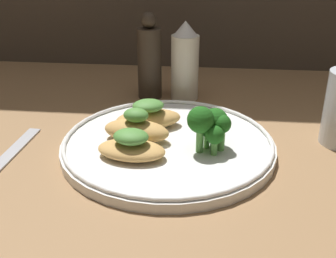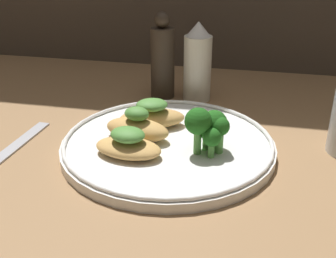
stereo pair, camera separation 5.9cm
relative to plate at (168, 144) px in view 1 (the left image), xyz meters
The scene contains 9 objects.
ground_plane 1.49cm from the plate, ahead, with size 180.00×180.00×1.00cm, color #936D47.
plate is the anchor object (origin of this frame).
grilled_meat_front 6.86cm from the plate, 131.29° to the right, with size 9.66×6.26×3.97cm.
grilled_meat_middle 5.02cm from the plate, behind, with size 10.14×6.12×4.89cm.
grilled_meat_back 6.06cm from the plate, 127.58° to the left, with size 10.87×7.47×4.44cm.
broccoli_bunch 7.39cm from the plate, 16.55° to the right, with size 5.93×5.37×6.57cm.
sauce_bottle 21.71cm from the plate, 87.35° to the left, with size 5.03×5.03×14.39cm.
pepper_grinder 22.44cm from the plate, 104.81° to the left, with size 4.39×4.39×15.78cm.
fork 22.34cm from the plate, 169.96° to the right, with size 2.62×16.85×0.60cm.
Camera 1 is at (5.37, -53.02, 28.92)cm, focal length 45.00 mm.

